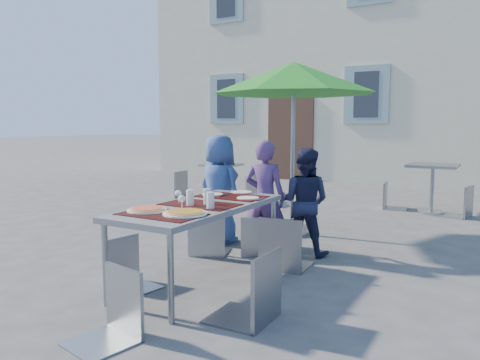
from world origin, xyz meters
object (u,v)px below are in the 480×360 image
Objects in this scene: child_1 at (265,198)px; cafe_table_0 at (222,176)px; bg_chair_l_0 at (185,168)px; child_0 at (219,189)px; chair_0 at (208,207)px; bg_chair_r_1 at (463,182)px; bg_chair_l_1 at (391,180)px; child_2 at (304,202)px; pizza_near_right at (185,213)px; pizza_near_left at (147,209)px; chair_2 at (284,210)px; dining_table at (200,210)px; chair_1 at (258,212)px; patio_umbrella at (294,80)px; chair_4 at (254,242)px; chair_5 at (111,263)px; chair_3 at (127,233)px; bg_chair_r_0 at (247,171)px; cafe_table_1 at (432,178)px.

child_1 is 1.85× the size of cafe_table_0.
child_0 is at bearing -46.43° from bg_chair_l_0.
chair_0 is 4.51m from bg_chair_r_1.
bg_chair_l_0 is 1.16× the size of bg_chair_l_1.
child_2 is at bearing -165.92° from child_0.
pizza_near_right is 1.45m from chair_0.
pizza_near_left is 0.32× the size of chair_2.
cafe_table_0 is at bearing -55.26° from child_1.
dining_table is at bearing 65.61° from child_2.
cafe_table_0 is at bearing -45.24° from child_0.
child_0 is 1.32m from chair_2.
patio_umbrella is at bearing 95.18° from chair_1.
chair_4 reaches higher than chair_5.
chair_3 is at bearing -99.22° from patio_umbrella.
bg_chair_l_0 is 1.05× the size of bg_chair_r_1.
bg_chair_r_0 is (-1.30, 4.53, 0.11)m from chair_3.
child_0 is 1.82m from chair_3.
chair_0 is 2.14m from patio_umbrella.
child_2 is 1.10m from chair_0.
chair_1 reaches higher than cafe_table_0.
bg_chair_l_1 is at bearing 17.89° from bg_chair_r_0.
chair_2 is (1.18, -0.60, -0.06)m from child_0.
bg_chair_l_0 reaches higher than chair_0.
chair_1 is at bearing 88.20° from dining_table.
bg_chair_l_0 is 1.23× the size of cafe_table_1.
dining_table is 1.40× the size of child_1.
bg_chair_r_0 is 3.69m from bg_chair_r_1.
pizza_near_right is at bearing -102.61° from cafe_table_1.
cafe_table_1 is (4.59, 0.72, -0.00)m from bg_chair_l_0.
cafe_table_0 is (-2.26, 4.72, -0.30)m from pizza_near_left.
patio_umbrella reaches higher than chair_1.
chair_2 is 1.19× the size of bg_chair_l_1.
chair_5 is (0.11, -2.37, 0.05)m from chair_1.
chair_3 is at bearing -114.54° from bg_chair_r_1.
bg_chair_r_1 reaches higher than dining_table.
child_0 is 1.30× the size of chair_4.
dining_table is 4.95m from bg_chair_l_1.
child_1 reaches higher than chair_5.
cafe_table_0 is 0.81× the size of bg_chair_l_1.
bg_chair_l_1 is at bearing 80.59° from chair_1.
chair_1 is 1.21× the size of cafe_table_0.
child_2 reaches higher than pizza_near_right.
pizza_near_left is 3.08m from patio_umbrella.
patio_umbrella is at bearing -46.34° from bg_chair_r_0.
chair_5 is (0.34, -0.76, -0.22)m from pizza_near_left.
pizza_near_right reaches higher than cafe_table_0.
bg_chair_r_0 is (1.42, 0.03, 0.01)m from bg_chair_l_0.
patio_umbrella reaches higher than pizza_near_right.
child_2 is (0.39, 0.23, -0.05)m from child_1.
patio_umbrella is at bearing 91.82° from dining_table.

